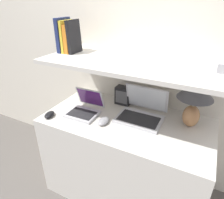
# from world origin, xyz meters

# --- Properties ---
(wall_back) EXTENTS (6.00, 0.05, 2.40)m
(wall_back) POSITION_xyz_m (0.00, 0.70, 1.20)
(wall_back) COLOR silver
(wall_back) RESTS_ON ground_plane
(desk) EXTENTS (1.23, 0.64, 0.73)m
(desk) POSITION_xyz_m (0.00, 0.32, 0.37)
(desk) COLOR silver
(desk) RESTS_ON ground_plane
(back_riser) EXTENTS (1.23, 0.04, 1.14)m
(back_riser) POSITION_xyz_m (0.00, 0.66, 0.57)
(back_riser) COLOR silver
(back_riser) RESTS_ON ground_plane
(shelf) EXTENTS (1.23, 0.58, 0.03)m
(shelf) POSITION_xyz_m (0.00, 0.39, 1.15)
(shelf) COLOR silver
(shelf) RESTS_ON back_riser
(table_lamp) EXTENTS (0.24, 0.24, 0.35)m
(table_lamp) POSITION_xyz_m (0.43, 0.45, 0.97)
(table_lamp) COLOR #B27A4C
(table_lamp) RESTS_ON desk
(laptop_large) EXTENTS (0.33, 0.30, 0.22)m
(laptop_large) POSITION_xyz_m (0.09, 0.40, 0.78)
(laptop_large) COLOR silver
(laptop_large) RESTS_ON desk
(laptop_small) EXTENTS (0.24, 0.26, 0.18)m
(laptop_small) POSITION_xyz_m (-0.33, 0.26, 0.77)
(laptop_small) COLOR silver
(laptop_small) RESTS_ON desk
(computer_mouse) EXTENTS (0.07, 0.12, 0.03)m
(computer_mouse) POSITION_xyz_m (-0.13, 0.20, 0.75)
(computer_mouse) COLOR #99999E
(computer_mouse) RESTS_ON desk
(second_mouse) EXTENTS (0.09, 0.12, 0.03)m
(second_mouse) POSITION_xyz_m (-0.54, 0.10, 0.75)
(second_mouse) COLOR black
(second_mouse) RESTS_ON desk
(router_box) EXTENTS (0.13, 0.09, 0.15)m
(router_box) POSITION_xyz_m (-0.13, 0.55, 0.81)
(router_box) COLOR black
(router_box) RESTS_ON desk
(book_navy) EXTENTS (0.03, 0.16, 0.25)m
(book_navy) POSITION_xyz_m (-0.57, 0.39, 1.29)
(book_navy) COLOR navy
(book_navy) RESTS_ON shelf
(book_yellow) EXTENTS (0.02, 0.15, 0.23)m
(book_yellow) POSITION_xyz_m (-0.54, 0.39, 1.28)
(book_yellow) COLOR gold
(book_yellow) RESTS_ON shelf
(book_orange) EXTENTS (0.03, 0.14, 0.21)m
(book_orange) POSITION_xyz_m (-0.51, 0.39, 1.27)
(book_orange) COLOR orange
(book_orange) RESTS_ON shelf
(book_black) EXTENTS (0.04, 0.15, 0.24)m
(book_black) POSITION_xyz_m (-0.47, 0.39, 1.29)
(book_black) COLOR black
(book_black) RESTS_ON shelf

